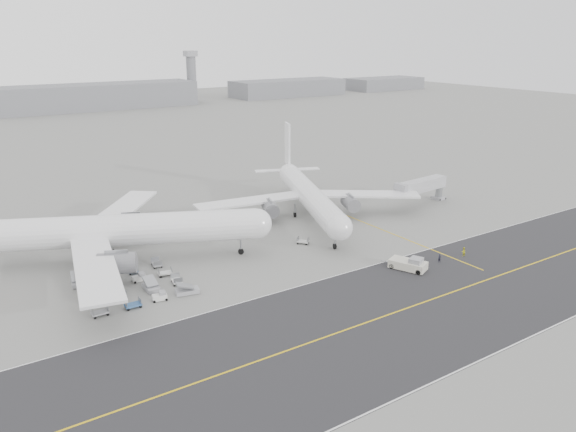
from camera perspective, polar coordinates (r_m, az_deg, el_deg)
ground at (r=97.29m, az=1.07°, el=-6.50°), size 700.00×700.00×0.00m
taxiway at (r=87.74m, az=10.61°, el=-9.68°), size 220.00×59.00×0.03m
horizon_buildings at (r=344.81m, az=-20.11°, el=10.10°), size 520.00×28.00×28.00m
control_tower at (r=370.64m, az=-9.78°, el=13.90°), size 7.00×7.00×31.25m
airliner_a at (r=107.87m, az=-17.78°, el=-1.45°), size 57.12×55.71×20.96m
airliner_b at (r=129.03m, az=2.09°, el=2.19°), size 49.94×50.92×18.43m
pushback_tug at (r=103.36m, az=12.18°, el=-4.80°), size 5.45×8.50×2.45m
jet_bridge at (r=142.58m, az=13.41°, el=2.92°), size 17.51×4.86×6.55m
gse_cluster at (r=97.48m, az=-15.54°, el=-7.15°), size 23.07×22.39×1.90m
stray_dolly at (r=113.62m, az=1.52°, el=-2.83°), size 2.63×2.76×1.46m
ground_crew_a at (r=107.84m, az=15.15°, el=-4.17°), size 0.70×0.59×1.65m
ground_crew_b at (r=112.20m, az=17.39°, el=-3.47°), size 0.98×0.83×1.76m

